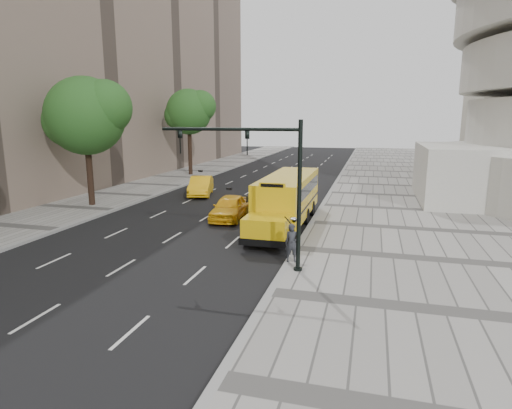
% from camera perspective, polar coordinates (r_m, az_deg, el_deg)
% --- Properties ---
extents(ground, '(140.00, 140.00, 0.00)m').
position_cam_1_polar(ground, '(28.08, -4.75, -1.86)').
color(ground, black).
rests_on(ground, ground).
extents(sidewalk_museum, '(12.00, 140.00, 0.15)m').
position_cam_1_polar(sidewalk_museum, '(26.57, 20.41, -3.16)').
color(sidewalk_museum, gray).
rests_on(sidewalk_museum, ground).
extents(sidewalk_far, '(6.00, 140.00, 0.15)m').
position_cam_1_polar(sidewalk_far, '(33.40, -22.79, -0.45)').
color(sidewalk_far, gray).
rests_on(sidewalk_far, ground).
extents(curb_museum, '(0.30, 140.00, 0.15)m').
position_cam_1_polar(curb_museum, '(26.66, 7.47, -2.47)').
color(curb_museum, gray).
rests_on(curb_museum, ground).
extents(curb_far, '(0.30, 140.00, 0.15)m').
position_cam_1_polar(curb_far, '(31.65, -18.50, -0.76)').
color(curb_far, gray).
rests_on(curb_far, ground).
extents(building_far, '(10.00, 80.00, 32.00)m').
position_cam_1_polar(building_far, '(46.57, -24.73, 22.32)').
color(building_far, '#7A6759').
rests_on(building_far, ground).
extents(tree_b, '(6.24, 5.55, 9.36)m').
position_cam_1_polar(tree_b, '(33.30, -21.65, 11.00)').
color(tree_b, black).
rests_on(tree_b, ground).
extents(tree_c, '(5.62, 4.99, 9.61)m').
position_cam_1_polar(tree_c, '(48.91, -8.85, 12.16)').
color(tree_c, black).
rests_on(tree_c, ground).
extents(school_bus, '(2.96, 11.56, 3.19)m').
position_cam_1_polar(school_bus, '(26.18, 4.20, 1.12)').
color(school_bus, gold).
rests_on(school_bus, ground).
extents(taxi_near, '(2.13, 4.67, 1.55)m').
position_cam_1_polar(taxi_near, '(27.66, -3.57, -0.40)').
color(taxi_near, yellow).
rests_on(taxi_near, ground).
extents(taxi_far, '(2.95, 5.13, 1.60)m').
position_cam_1_polar(taxi_far, '(36.49, -7.36, 2.47)').
color(taxi_far, yellow).
rests_on(taxi_far, ground).
extents(pedestrian, '(0.72, 0.57, 1.73)m').
position_cam_1_polar(pedestrian, '(19.09, 4.81, -5.14)').
color(pedestrian, '#2D2F34').
rests_on(pedestrian, sidewalk_museum).
extents(traffic_signal, '(6.18, 0.36, 6.40)m').
position_cam_1_polar(traffic_signal, '(17.68, 1.33, 3.78)').
color(traffic_signal, black).
rests_on(traffic_signal, ground).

